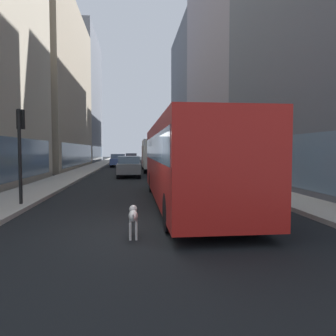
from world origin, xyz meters
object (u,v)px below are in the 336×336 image
Objects in this scene: car_red_coupe at (131,158)px; box_truck at (155,155)px; dalmatian_dog at (133,216)px; car_yellow_taxi at (149,160)px; car_blue_hatchback at (118,160)px; car_grey_wagon at (129,166)px; traffic_light_near at (20,140)px; transit_bus at (187,158)px; car_white_van at (158,159)px.

box_truck reaches higher than car_red_coupe.
car_red_coupe is 43.47m from dalmatian_dog.
car_yellow_taxi is 0.98× the size of car_red_coupe.
dalmatian_dog is at bearing -86.63° from car_blue_hatchback.
car_grey_wagon is 1.35× the size of traffic_light_near.
transit_bus is 13.26m from car_grey_wagon.
transit_bus reaches higher than car_blue_hatchback.
transit_bus is at bearing -79.54° from car_grey_wagon.
car_blue_hatchback is (-4.00, 28.52, -0.95)m from transit_bus.
car_white_van is 17.43m from box_truck.
traffic_light_near is (-6.10, -29.10, 1.61)m from car_yellow_taxi.
box_truck is 2.21× the size of traffic_light_near.
transit_bus is 36.11m from car_white_van.
car_grey_wagon is at bearing -98.55° from car_yellow_taxi.
car_grey_wagon and car_yellow_taxi have the same top height.
car_blue_hatchback reaches higher than dalmatian_dog.
traffic_light_near is at bearing 132.56° from dalmatian_dog.
car_white_van is 1.03× the size of car_blue_hatchback.
box_truck is (-1.60, -17.34, 0.84)m from car_white_van.
car_grey_wagon is at bearing 91.13° from dalmatian_dog.
car_grey_wagon is at bearing -84.11° from car_blue_hatchback.
car_white_van is at bearing 87.46° from transit_bus.
car_red_coupe is 10.54m from car_blue_hatchback.
traffic_light_near is at bearing -102.01° from car_white_van.
box_truck is at bearing 84.95° from dalmatian_dog.
car_blue_hatchback is at bearing 95.89° from car_grey_wagon.
car_grey_wagon is 1.15× the size of car_red_coupe.
car_red_coupe is 0.53× the size of box_truck.
car_grey_wagon is at bearing 100.46° from transit_bus.
traffic_light_near is (-6.10, -18.85, 0.77)m from box_truck.
transit_bus is 1.54× the size of box_truck.
car_yellow_taxi is at bearing 81.45° from car_grey_wagon.
traffic_light_near reaches higher than transit_bus.
car_yellow_taxi is 10.25m from car_red_coupe.
car_yellow_taxi and car_white_van have the same top height.
box_truck reaches higher than car_white_van.
transit_bus is 11.98× the size of dalmatian_dog.
car_blue_hatchback is (-1.60, 15.52, 0.00)m from car_grey_wagon.
transit_bus is at bearing 65.62° from dalmatian_dog.
transit_bus reaches higher than car_grey_wagon.
traffic_light_near reaches higher than car_blue_hatchback.
car_blue_hatchback is at bearing -173.56° from car_yellow_taxi.
car_blue_hatchback is 33.11m from dalmatian_dog.
transit_bus is at bearing 1.23° from traffic_light_near.
car_grey_wagon is 1.01× the size of car_blue_hatchback.
car_white_van is at bearing -35.74° from car_red_coupe.
car_yellow_taxi is at bearing 86.49° from dalmatian_dog.
car_yellow_taxi and car_red_coupe have the same top height.
car_yellow_taxi is 0.85× the size of car_white_van.
box_truck is (2.40, 5.72, 0.84)m from car_grey_wagon.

